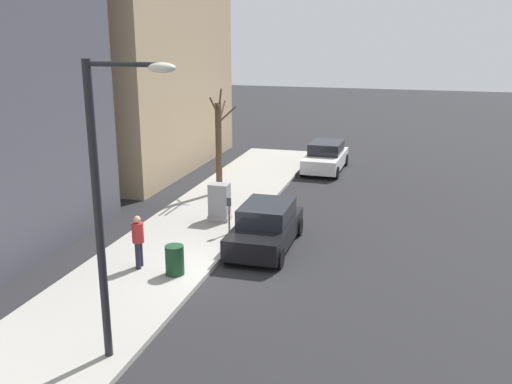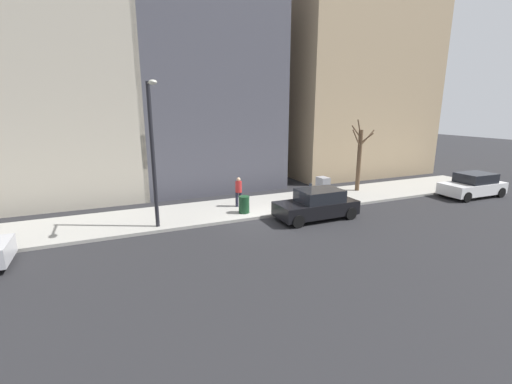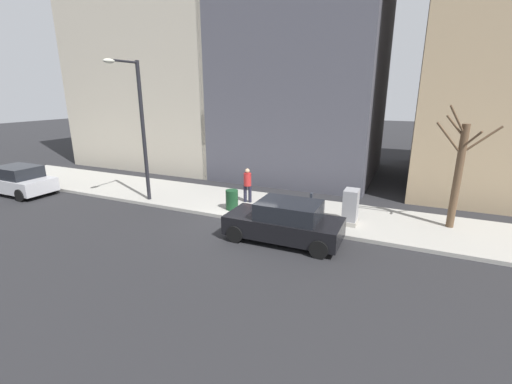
{
  "view_description": "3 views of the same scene",
  "coord_description": "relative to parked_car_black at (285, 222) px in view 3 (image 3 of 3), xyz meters",
  "views": [
    {
      "loc": [
        -5.71,
        15.37,
        7.16
      ],
      "look_at": [
        -0.04,
        -4.7,
        1.26
      ],
      "focal_mm": 40.0,
      "sensor_mm": 36.0,
      "label": 1
    },
    {
      "loc": [
        -15.21,
        7.24,
        5.54
      ],
      "look_at": [
        1.41,
        -0.03,
        1.08
      ],
      "focal_mm": 24.0,
      "sensor_mm": 36.0,
      "label": 2
    },
    {
      "loc": [
        -12.09,
        -6.2,
        5.28
      ],
      "look_at": [
        1.3,
        -0.14,
        0.98
      ],
      "focal_mm": 24.0,
      "sensor_mm": 36.0,
      "label": 3
    }
  ],
  "objects": [
    {
      "name": "ground_plane",
      "position": [
        1.05,
        2.35,
        -0.74
      ],
      "size": [
        120.0,
        120.0,
        0.0
      ],
      "primitive_type": "plane",
      "color": "#232326"
    },
    {
      "name": "sidewalk",
      "position": [
        3.05,
        2.35,
        -0.66
      ],
      "size": [
        4.0,
        36.0,
        0.15
      ],
      "primitive_type": "cube",
      "color": "#9E9B93",
      "rests_on": "ground"
    },
    {
      "name": "parked_car_black",
      "position": [
        0.0,
        0.0,
        0.0
      ],
      "size": [
        1.94,
        4.21,
        1.52
      ],
      "rotation": [
        0.0,
        0.0,
        0.01
      ],
      "color": "black",
      "rests_on": "ground"
    },
    {
      "name": "parked_car_silver",
      "position": [
        -0.15,
        15.14,
        0.0
      ],
      "size": [
        1.93,
        4.2,
        1.52
      ],
      "rotation": [
        0.0,
        0.0,
        -0.0
      ],
      "color": "#B7B7BC",
      "rests_on": "ground"
    },
    {
      "name": "parking_meter",
      "position": [
        1.5,
        -0.55,
        0.24
      ],
      "size": [
        0.14,
        0.1,
        1.35
      ],
      "color": "slate",
      "rests_on": "sidewalk"
    },
    {
      "name": "utility_box",
      "position": [
        2.35,
        -1.95,
        0.11
      ],
      "size": [
        0.83,
        0.61,
        1.43
      ],
      "color": "#A8A399",
      "rests_on": "sidewalk"
    },
    {
      "name": "streetlamp",
      "position": [
        1.33,
        7.73,
        3.28
      ],
      "size": [
        1.97,
        0.32,
        6.5
      ],
      "color": "black",
      "rests_on": "sidewalk"
    },
    {
      "name": "bare_tree",
      "position": [
        3.63,
        -5.62,
        1.62
      ],
      "size": [
        0.87,
        2.16,
        4.71
      ],
      "color": "brown",
      "rests_on": "sidewalk"
    },
    {
      "name": "trash_bin",
      "position": [
        1.95,
        3.24,
        -0.14
      ],
      "size": [
        0.56,
        0.56,
        0.9
      ],
      "primitive_type": "cylinder",
      "color": "#14381E",
      "rests_on": "sidewalk"
    },
    {
      "name": "pedestrian_near_meter",
      "position": [
        3.2,
        3.06,
        0.35
      ],
      "size": [
        0.36,
        0.4,
        1.66
      ],
      "rotation": [
        0.0,
        0.0,
        4.88
      ],
      "color": "#1E1E2D",
      "rests_on": "sidewalk"
    },
    {
      "name": "office_block_center",
      "position": [
        11.37,
        2.94,
        9.32
      ],
      "size": [
        9.65,
        9.65,
        20.1
      ],
      "primitive_type": "cube",
      "color": "#4C4C56",
      "rests_on": "ground"
    },
    {
      "name": "office_tower_right",
      "position": [
        12.43,
        13.36,
        9.96
      ],
      "size": [
        11.76,
        11.76,
        21.39
      ],
      "primitive_type": "cube",
      "color": "#BCB29E",
      "rests_on": "ground"
    }
  ]
}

